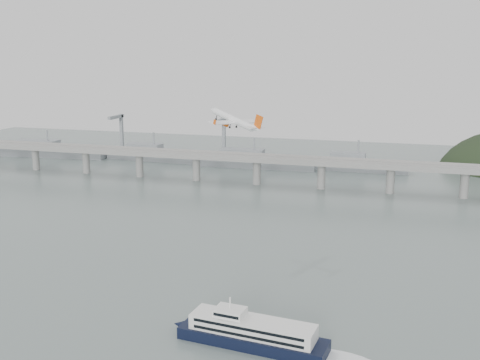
% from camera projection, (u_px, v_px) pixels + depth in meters
% --- Properties ---
extents(ground, '(900.00, 900.00, 0.00)m').
position_uv_depth(ground, '(203.00, 289.00, 239.93)').
color(ground, slate).
rests_on(ground, ground).
extents(bridge, '(800.00, 22.00, 23.90)m').
position_uv_depth(bridge, '(294.00, 164.00, 423.46)').
color(bridge, gray).
rests_on(bridge, ground).
extents(distant_fleet, '(453.00, 60.90, 40.00)m').
position_uv_depth(distant_fleet, '(147.00, 155.00, 530.16)').
color(distant_fleet, gray).
rests_on(distant_fleet, ground).
extents(ferry, '(85.91, 20.52, 16.20)m').
position_uv_depth(ferry, '(252.00, 333.00, 192.34)').
color(ferry, black).
rests_on(ferry, ground).
extents(airliner, '(34.84, 32.87, 12.40)m').
position_uv_depth(airliner, '(235.00, 120.00, 289.87)').
color(airliner, white).
rests_on(airliner, ground).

